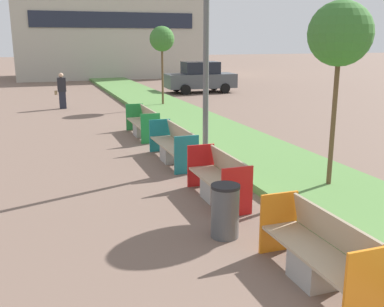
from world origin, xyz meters
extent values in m
cube|color=#568442|center=(3.20, 12.00, 0.09)|extent=(2.80, 120.00, 0.18)
cube|color=#B2AD9E|center=(4.00, 39.75, 4.21)|extent=(15.22, 7.68, 8.42)
cube|color=#1E2333|center=(4.00, 35.86, 4.63)|extent=(12.79, 0.08, 1.20)
cube|color=#9E9B96|center=(0.90, 4.06, 0.21)|extent=(0.52, 0.60, 0.42)
cube|color=tan|center=(0.90, 4.06, 0.44)|extent=(0.58, 1.92, 0.05)
cube|color=tan|center=(1.17, 4.06, 0.70)|extent=(0.14, 1.85, 0.48)
cube|color=orange|center=(0.90, 3.07, 0.47)|extent=(0.62, 0.04, 0.94)
cube|color=orange|center=(0.90, 5.04, 0.47)|extent=(0.62, 0.04, 0.94)
cube|color=#9E9B96|center=(0.90, 7.47, 0.21)|extent=(0.52, 0.60, 0.42)
cube|color=tan|center=(0.90, 7.47, 0.44)|extent=(0.58, 1.84, 0.05)
cube|color=tan|center=(1.17, 7.47, 0.70)|extent=(0.14, 1.77, 0.48)
cube|color=red|center=(0.90, 6.53, 0.47)|extent=(0.62, 0.04, 0.94)
cube|color=red|center=(0.90, 8.41, 0.47)|extent=(0.62, 0.04, 0.94)
cube|color=#9E9B96|center=(0.90, 10.59, 0.21)|extent=(0.52, 0.60, 0.42)
cube|color=tan|center=(0.90, 10.59, 0.44)|extent=(0.58, 2.37, 0.05)
cube|color=tan|center=(1.17, 10.59, 0.70)|extent=(0.14, 2.27, 0.48)
cube|color=#197A7F|center=(0.90, 9.39, 0.47)|extent=(0.62, 0.04, 0.94)
cube|color=#197A7F|center=(0.90, 11.80, 0.47)|extent=(0.62, 0.04, 0.94)
cube|color=#9E9B96|center=(0.90, 14.05, 0.21)|extent=(0.52, 0.60, 0.42)
cube|color=tan|center=(0.90, 14.05, 0.44)|extent=(0.58, 2.27, 0.05)
cube|color=tan|center=(1.17, 14.05, 0.70)|extent=(0.14, 2.18, 0.48)
cube|color=#238C3D|center=(0.90, 12.89, 0.47)|extent=(0.62, 0.04, 0.94)
cube|color=#238C3D|center=(0.90, 15.20, 0.47)|extent=(0.62, 0.04, 0.94)
cylinder|color=#4C4F51|center=(0.34, 5.78, 0.42)|extent=(0.46, 0.46, 0.85)
cylinder|color=black|center=(0.34, 5.78, 0.87)|extent=(0.48, 0.48, 0.05)
cylinder|color=#56595B|center=(1.55, 9.82, 3.65)|extent=(0.14, 0.14, 7.29)
cylinder|color=brown|center=(3.34, 7.12, 1.46)|extent=(0.10, 0.10, 2.93)
sphere|color=#38702D|center=(3.34, 7.12, 3.28)|extent=(1.28, 1.28, 1.28)
cylinder|color=brown|center=(3.34, 20.07, 1.44)|extent=(0.10, 0.10, 2.88)
sphere|color=#38702D|center=(3.34, 20.07, 3.20)|extent=(1.15, 1.15, 1.15)
cube|color=#232633|center=(-1.19, 21.35, 0.40)|extent=(0.30, 0.22, 0.80)
cube|color=#232328|center=(-1.19, 21.35, 1.12)|extent=(0.38, 0.24, 0.65)
sphere|color=tan|center=(-1.19, 21.35, 1.56)|extent=(0.22, 0.22, 0.22)
cube|color=olive|center=(-1.47, 21.35, 0.76)|extent=(0.12, 0.20, 0.18)
cube|color=#474C51|center=(7.24, 25.42, 0.72)|extent=(4.27, 1.94, 0.84)
cube|color=black|center=(7.24, 25.42, 1.50)|extent=(2.17, 1.64, 0.72)
cylinder|color=black|center=(8.50, 24.52, 0.30)|extent=(0.60, 0.20, 0.60)
cylinder|color=black|center=(8.50, 26.32, 0.30)|extent=(0.60, 0.20, 0.60)
cylinder|color=black|center=(5.98, 24.52, 0.30)|extent=(0.60, 0.20, 0.60)
cylinder|color=black|center=(5.98, 26.32, 0.30)|extent=(0.60, 0.20, 0.60)
camera|label=1|loc=(-2.46, -0.52, 3.17)|focal=42.00mm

